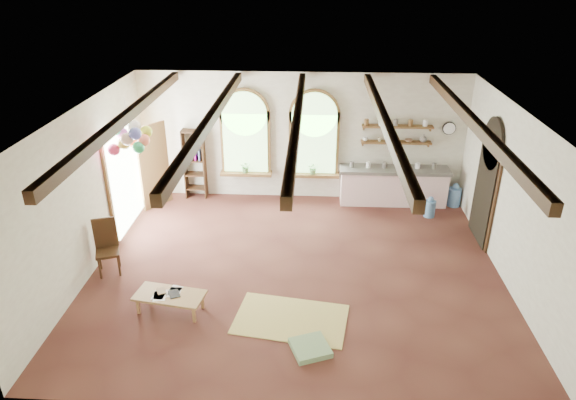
# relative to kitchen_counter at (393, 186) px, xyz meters

# --- Properties ---
(floor) EXTENTS (8.00, 8.00, 0.00)m
(floor) POSITION_rel_kitchen_counter_xyz_m (-2.30, -3.20, -0.48)
(floor) COLOR brown
(floor) RESTS_ON ground
(ceiling_beams) EXTENTS (6.20, 6.80, 0.18)m
(ceiling_beams) POSITION_rel_kitchen_counter_xyz_m (-2.30, -3.20, 2.62)
(ceiling_beams) COLOR #382712
(ceiling_beams) RESTS_ON ceiling
(window_left) EXTENTS (1.30, 0.28, 2.20)m
(window_left) POSITION_rel_kitchen_counter_xyz_m (-3.70, 0.23, 1.16)
(window_left) COLOR brown
(window_left) RESTS_ON floor
(window_right) EXTENTS (1.30, 0.28, 2.20)m
(window_right) POSITION_rel_kitchen_counter_xyz_m (-2.00, 0.23, 1.16)
(window_right) COLOR brown
(window_right) RESTS_ON floor
(left_doorway) EXTENTS (0.10, 1.90, 2.50)m
(left_doorway) POSITION_rel_kitchen_counter_xyz_m (-6.25, -1.40, 0.67)
(left_doorway) COLOR brown
(left_doorway) RESTS_ON floor
(right_doorway) EXTENTS (0.10, 1.30, 2.40)m
(right_doorway) POSITION_rel_kitchen_counter_xyz_m (1.65, -1.70, 0.62)
(right_doorway) COLOR black
(right_doorway) RESTS_ON floor
(kitchen_counter) EXTENTS (2.68, 0.62, 0.94)m
(kitchen_counter) POSITION_rel_kitchen_counter_xyz_m (0.00, 0.00, 0.00)
(kitchen_counter) COLOR #FED7DA
(kitchen_counter) RESTS_ON floor
(wall_shelf_lower) EXTENTS (1.70, 0.24, 0.04)m
(wall_shelf_lower) POSITION_rel_kitchen_counter_xyz_m (0.00, 0.18, 1.07)
(wall_shelf_lower) COLOR brown
(wall_shelf_lower) RESTS_ON wall_back
(wall_shelf_upper) EXTENTS (1.70, 0.24, 0.04)m
(wall_shelf_upper) POSITION_rel_kitchen_counter_xyz_m (0.00, 0.18, 1.47)
(wall_shelf_upper) COLOR brown
(wall_shelf_upper) RESTS_ON wall_back
(wall_clock) EXTENTS (0.32, 0.04, 0.32)m
(wall_clock) POSITION_rel_kitchen_counter_xyz_m (1.25, 0.25, 1.42)
(wall_clock) COLOR black
(wall_clock) RESTS_ON wall_back
(bookshelf) EXTENTS (0.53, 0.32, 1.80)m
(bookshelf) POSITION_rel_kitchen_counter_xyz_m (-5.00, 0.12, 0.42)
(bookshelf) COLOR #382712
(bookshelf) RESTS_ON floor
(coffee_table) EXTENTS (1.28, 0.75, 0.34)m
(coffee_table) POSITION_rel_kitchen_counter_xyz_m (-4.44, -4.62, -0.17)
(coffee_table) COLOR #A98E4D
(coffee_table) RESTS_ON floor
(side_chair) EXTENTS (0.56, 0.56, 1.11)m
(side_chair) POSITION_rel_kitchen_counter_xyz_m (-5.96, -3.46, -0.16)
(side_chair) COLOR #382712
(side_chair) RESTS_ON floor
(floor_mat) EXTENTS (2.05, 1.45, 0.02)m
(floor_mat) POSITION_rel_kitchen_counter_xyz_m (-2.33, -4.75, -0.47)
(floor_mat) COLOR #D1BA68
(floor_mat) RESTS_ON floor
(floor_cushion) EXTENTS (0.73, 0.73, 0.10)m
(floor_cushion) POSITION_rel_kitchen_counter_xyz_m (-1.98, -5.50, -0.43)
(floor_cushion) COLOR gray
(floor_cushion) RESTS_ON floor
(water_jug_a) EXTENTS (0.27, 0.27, 0.51)m
(water_jug_a) POSITION_rel_kitchen_counter_xyz_m (0.80, -0.70, -0.25)
(water_jug_a) COLOR #5C8DC6
(water_jug_a) RESTS_ON floor
(water_jug_b) EXTENTS (0.31, 0.31, 0.60)m
(water_jug_b) POSITION_rel_kitchen_counter_xyz_m (1.52, -0.08, -0.22)
(water_jug_b) COLOR #5C8DC6
(water_jug_b) RESTS_ON floor
(balloon_cluster) EXTENTS (0.80, 0.80, 1.15)m
(balloon_cluster) POSITION_rel_kitchen_counter_xyz_m (-5.70, -2.17, 1.87)
(balloon_cluster) COLOR white
(balloon_cluster) RESTS_ON floor
(table_book) EXTENTS (0.23, 0.26, 0.02)m
(table_book) POSITION_rel_kitchen_counter_xyz_m (-4.67, -4.58, -0.12)
(table_book) COLOR olive
(table_book) RESTS_ON coffee_table
(tablet) EXTENTS (0.27, 0.30, 0.01)m
(tablet) POSITION_rel_kitchen_counter_xyz_m (-4.37, -4.60, -0.13)
(tablet) COLOR black
(tablet) RESTS_ON coffee_table
(potted_plant_left) EXTENTS (0.27, 0.23, 0.30)m
(potted_plant_left) POSITION_rel_kitchen_counter_xyz_m (-3.70, 0.12, 0.37)
(potted_plant_left) COLOR #598C4C
(potted_plant_left) RESTS_ON window_left
(potted_plant_right) EXTENTS (0.27, 0.23, 0.30)m
(potted_plant_right) POSITION_rel_kitchen_counter_xyz_m (-2.00, 0.12, 0.37)
(potted_plant_right) COLOR #598C4C
(potted_plant_right) RESTS_ON window_right
(shelf_cup_a) EXTENTS (0.12, 0.10, 0.10)m
(shelf_cup_a) POSITION_rel_kitchen_counter_xyz_m (-0.75, 0.18, 1.14)
(shelf_cup_a) COLOR white
(shelf_cup_a) RESTS_ON wall_shelf_lower
(shelf_cup_b) EXTENTS (0.10, 0.10, 0.09)m
(shelf_cup_b) POSITION_rel_kitchen_counter_xyz_m (-0.40, 0.18, 1.14)
(shelf_cup_b) COLOR beige
(shelf_cup_b) RESTS_ON wall_shelf_lower
(shelf_bowl_a) EXTENTS (0.22, 0.22, 0.05)m
(shelf_bowl_a) POSITION_rel_kitchen_counter_xyz_m (-0.05, 0.18, 1.12)
(shelf_bowl_a) COLOR beige
(shelf_bowl_a) RESTS_ON wall_shelf_lower
(shelf_bowl_b) EXTENTS (0.20, 0.20, 0.06)m
(shelf_bowl_b) POSITION_rel_kitchen_counter_xyz_m (0.30, 0.18, 1.12)
(shelf_bowl_b) COLOR #8C664C
(shelf_bowl_b) RESTS_ON wall_shelf_lower
(shelf_vase) EXTENTS (0.18, 0.18, 0.19)m
(shelf_vase) POSITION_rel_kitchen_counter_xyz_m (0.65, 0.18, 1.19)
(shelf_vase) COLOR slate
(shelf_vase) RESTS_ON wall_shelf_lower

